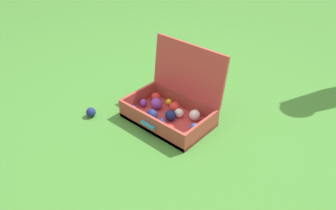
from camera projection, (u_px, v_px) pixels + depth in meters
ground_plane at (170, 130)px, 2.07m from camera, size 16.00×16.00×0.00m
open_suitcase at (172, 105)px, 2.12m from camera, size 0.57×0.43×0.48m
stray_ball_on_grass at (91, 112)px, 2.17m from camera, size 0.07×0.07×0.07m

